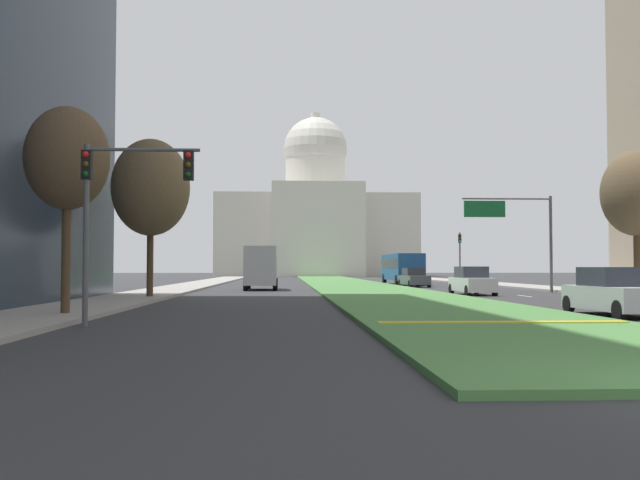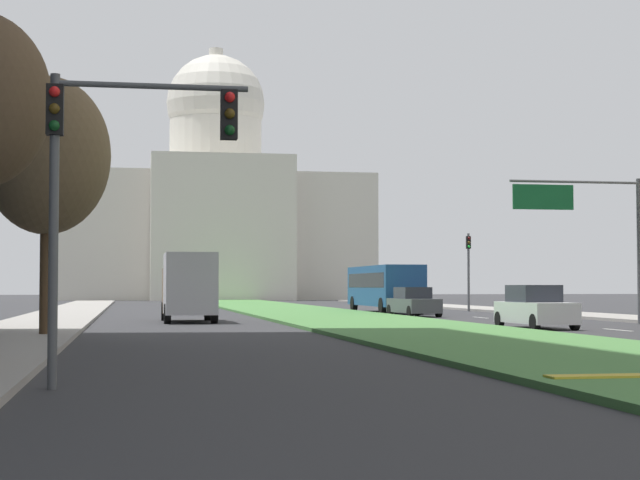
% 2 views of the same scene
% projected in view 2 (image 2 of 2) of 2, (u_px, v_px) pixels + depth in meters
% --- Properties ---
extents(ground_plane, '(281.18, 281.18, 0.00)m').
position_uv_depth(ground_plane, '(289.00, 311.00, 70.95)').
color(ground_plane, '#333335').
extents(grass_median, '(7.76, 115.03, 0.14)m').
position_uv_depth(grass_median, '(304.00, 312.00, 64.67)').
color(grass_median, '#4C8442').
rests_on(grass_median, ground_plane).
extents(lane_dashes_right, '(0.16, 57.28, 0.01)m').
position_uv_depth(lane_dashes_right, '(550.00, 324.00, 47.17)').
color(lane_dashes_right, silver).
rests_on(lane_dashes_right, ground_plane).
extents(sidewalk_left, '(4.00, 115.03, 0.15)m').
position_uv_depth(sidewalk_left, '(59.00, 317.00, 55.90)').
color(sidewalk_left, '#9E9991').
rests_on(sidewalk_left, ground_plane).
extents(sidewalk_right, '(4.00, 115.03, 0.15)m').
position_uv_depth(sidewalk_right, '(565.00, 314.00, 60.88)').
color(sidewalk_right, '#9E9991').
rests_on(sidewalk_right, ground_plane).
extents(capitol_building, '(37.95, 23.64, 32.09)m').
position_uv_depth(capitol_building, '(216.00, 215.00, 133.43)').
color(capitol_building, beige).
rests_on(capitol_building, ground_plane).
extents(traffic_light_near_left, '(3.34, 0.35, 5.20)m').
position_uv_depth(traffic_light_near_left, '(107.00, 159.00, 17.54)').
color(traffic_light_near_left, '#515456').
rests_on(traffic_light_near_left, ground_plane).
extents(traffic_light_far_right, '(0.28, 0.35, 5.20)m').
position_uv_depth(traffic_light_far_right, '(469.00, 262.00, 70.34)').
color(traffic_light_far_right, '#515456').
rests_on(traffic_light_far_right, ground_plane).
extents(overhead_guide_sign, '(6.14, 0.20, 6.50)m').
position_uv_depth(overhead_guide_sign, '(590.00, 219.00, 46.74)').
color(overhead_guide_sign, '#515456').
rests_on(overhead_guide_sign, ground_plane).
extents(street_tree_left_mid, '(4.13, 4.13, 8.52)m').
position_uv_depth(street_tree_left_mid, '(46.00, 156.00, 34.26)').
color(street_tree_left_mid, '#4C3823').
rests_on(street_tree_left_mid, ground_plane).
extents(sedan_midblock, '(1.89, 4.68, 1.73)m').
position_uv_depth(sedan_midblock, '(535.00, 308.00, 41.98)').
color(sedan_midblock, silver).
rests_on(sedan_midblock, ground_plane).
extents(sedan_distant, '(2.10, 4.53, 1.63)m').
position_uv_depth(sedan_distant, '(413.00, 303.00, 58.53)').
color(sedan_distant, '#4C5156').
rests_on(sedan_distant, ground_plane).
extents(box_truck_delivery, '(2.40, 6.40, 3.20)m').
position_uv_depth(box_truck_delivery, '(189.00, 286.00, 49.42)').
color(box_truck_delivery, brown).
rests_on(box_truck_delivery, ground_plane).
extents(city_bus, '(2.62, 11.00, 2.95)m').
position_uv_depth(city_bus, '(384.00, 285.00, 66.97)').
color(city_bus, '#1E4C8C').
rests_on(city_bus, ground_plane).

